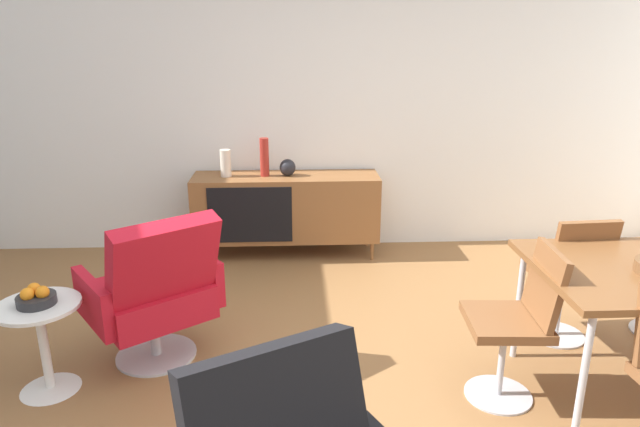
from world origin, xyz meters
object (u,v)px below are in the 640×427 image
Objects in this scene: sideboard at (286,207)px; fruit_bowl at (36,297)px; side_table_round at (43,337)px; dining_chair_back_left at (570,273)px; vase_sculptural_dark at (226,163)px; vase_ceramic_small at (288,167)px; dining_chair_near_window at (518,318)px; vase_cobalt at (264,157)px; lounge_chair_red at (155,290)px.

sideboard reaches higher than fruit_bowl.
side_table_round is 2.60× the size of fruit_bowl.
dining_chair_back_left is at bearing -41.92° from sideboard.
vase_sculptural_dark is 2.14m from fruit_bowl.
vase_ceramic_small is 0.17× the size of dining_chair_near_window.
vase_cobalt is at bearing 179.38° from sideboard.
fruit_bowl is at bearing -172.95° from dining_chair_back_left.
vase_cobalt is 0.22m from vase_ceramic_small.
dining_chair_near_window reaches higher than side_table_round.
sideboard is 4.90× the size of vase_cobalt.
dining_chair_near_window is (-0.54, -0.56, 0.00)m from dining_chair_back_left.
vase_cobalt is 0.63× the size of side_table_round.
lounge_chair_red is at bearing -97.97° from vase_sculptural_dark.
sideboard is 11.15× the size of vase_ceramic_small.
dining_chair_back_left is 1.65× the size of side_table_round.
vase_sculptural_dark reaches higher than dining_chair_near_window.
side_table_round is 0.24m from fruit_bowl.
lounge_chair_red reaches higher than sideboard.
dining_chair_near_window is at bearing -60.30° from sideboard.
vase_cobalt is at bearing 71.58° from lounge_chair_red.
vase_cobalt reaches higher than fruit_bowl.
vase_sculptural_dark is at bearing 68.14° from fruit_bowl.
lounge_chair_red reaches higher than dining_chair_near_window.
fruit_bowl is at bearing -123.34° from sideboard.
vase_ceramic_small reaches higher than fruit_bowl.
dining_chair_back_left is (1.75, -1.59, -0.32)m from vase_ceramic_small.
dining_chair_back_left is 3.09m from side_table_round.
sideboard is at bearing 56.66° from fruit_bowl.
fruit_bowl is (-2.52, 0.18, 0.09)m from dining_chair_near_window.
dining_chair_back_left is at bearing 46.03° from dining_chair_near_window.
sideboard is 2.36m from side_table_round.
lounge_chair_red is (-0.24, -1.71, -0.37)m from vase_sculptural_dark.
side_table_round is at bearing -119.60° from vase_cobalt.
lounge_chair_red is (-0.76, -1.71, -0.32)m from vase_ceramic_small.
lounge_chair_red reaches higher than vase_ceramic_small.
vase_sculptural_dark is 0.53m from vase_ceramic_small.
vase_cobalt is at bearing 60.38° from fruit_bowl.
vase_ceramic_small is at bearing 0.00° from vase_sculptural_dark.
fruit_bowl is at bearing -111.86° from vase_sculptural_dark.
fruit_bowl is at bearing 170.11° from side_table_round.
vase_sculptural_dark reaches higher than side_table_round.
dining_chair_back_left is 0.90× the size of lounge_chair_red.
vase_sculptural_dark is (-0.33, 0.00, -0.05)m from vase_cobalt.
dining_chair_near_window is (1.21, -2.15, -0.32)m from vase_ceramic_small.
lounge_chair_red reaches higher than side_table_round.
vase_cobalt is 0.38× the size of dining_chair_back_left.
side_table_round is at bearing -123.32° from sideboard.
side_table_round is at bearing -111.83° from vase_sculptural_dark.
vase_cobalt reaches higher than vase_sculptural_dark.
dining_chair_back_left is at bearing -39.29° from vase_cobalt.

